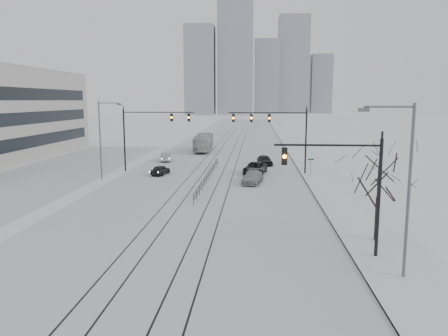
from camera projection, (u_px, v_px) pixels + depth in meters
ground at (139, 297)px, 20.40m from camera, size 500.00×500.00×0.00m
road at (226, 151)px, 79.53m from camera, size 22.00×260.00×0.02m
sidewalk_east at (301, 151)px, 78.55m from camera, size 5.00×260.00×0.16m
curb at (287, 151)px, 78.73m from camera, size 0.10×260.00×0.12m
parking_strip at (59, 171)px, 56.32m from camera, size 14.00×60.00×0.03m
tram_rails at (216, 167)px, 59.82m from camera, size 5.30×180.00×0.01m
skyline at (256, 67)px, 284.98m from camera, size 96.00×48.00×72.00m
traffic_mast_near at (351, 181)px, 24.84m from camera, size 6.10×0.37×7.00m
traffic_mast_ne at (279, 128)px, 53.42m from camera, size 9.60×0.37×8.00m
traffic_mast_nw at (147, 128)px, 55.63m from camera, size 9.10×0.37×8.00m
street_light_east at (403, 180)px, 21.65m from camera, size 2.73×0.25×9.00m
street_light_west at (102, 135)px, 50.04m from camera, size 2.73×0.25×9.00m
bare_tree at (379, 174)px, 27.64m from camera, size 4.40×4.40×6.10m
median_fence at (208, 176)px, 49.89m from camera, size 0.06×24.00×1.00m
street_sign at (311, 165)px, 50.85m from camera, size 0.70×0.06×2.40m
sedan_sb_inner at (161, 170)px, 53.64m from camera, size 2.02×3.76×1.22m
sedan_sb_outer at (166, 157)px, 65.52m from camera, size 2.12×4.19×1.32m
sedan_nb_front at (255, 168)px, 54.18m from camera, size 3.28×5.59×1.46m
sedan_nb_right at (253, 177)px, 48.17m from camera, size 2.67×4.99×1.38m
sedan_nb_far at (265, 160)px, 61.75m from camera, size 2.45×4.35×1.40m
box_truck at (204, 143)px, 78.31m from camera, size 2.81×11.19×3.11m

